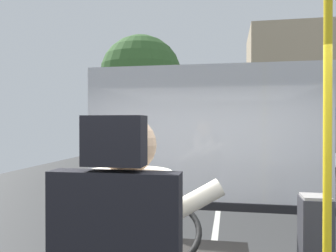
{
  "coord_description": "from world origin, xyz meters",
  "views": [
    {
      "loc": [
        0.26,
        -1.8,
        2.1
      ],
      "look_at": [
        -0.32,
        1.34,
        2.07
      ],
      "focal_mm": 35.85,
      "sensor_mm": 36.0,
      "label": 1
    }
  ],
  "objects": [
    {
      "name": "street_tree",
      "position": [
        -3.2,
        11.12,
        3.93
      ],
      "size": [
        3.23,
        3.23,
        5.57
      ],
      "color": "#4C3828",
      "rests_on": "ground"
    },
    {
      "name": "bus_driver",
      "position": [
        -0.15,
        -0.43,
        1.57
      ],
      "size": [
        0.79,
        0.61,
        0.86
      ],
      "color": "#332D28",
      "rests_on": "driver_seat"
    },
    {
      "name": "windshield_panel",
      "position": [
        0.0,
        1.62,
        1.79
      ],
      "size": [
        2.5,
        0.08,
        1.48
      ],
      "color": "silver"
    },
    {
      "name": "ground",
      "position": [
        0.0,
        8.8,
        -0.02
      ],
      "size": [
        18.0,
        44.0,
        0.06
      ],
      "color": "#383838"
    },
    {
      "name": "shop_building",
      "position": [
        6.22,
        18.59,
        3.69
      ],
      "size": [
        9.69,
        5.09,
        7.38
      ],
      "color": "tan",
      "rests_on": "ground"
    },
    {
      "name": "handrail_pole",
      "position": [
        0.76,
        0.05,
        1.85
      ],
      "size": [
        0.04,
        0.04,
        2.2
      ],
      "color": "yellow",
      "rests_on": "bus_floor"
    }
  ]
}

